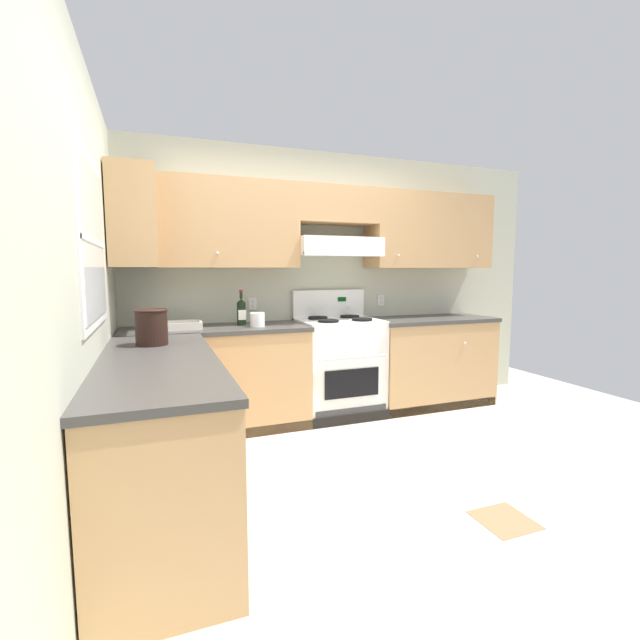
% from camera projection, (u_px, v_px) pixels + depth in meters
% --- Properties ---
extents(ground_plane, '(7.04, 7.04, 0.00)m').
position_uv_depth(ground_plane, '(358.00, 476.00, 3.00)').
color(ground_plane, beige).
extents(floor_accent_tile, '(0.30, 0.30, 0.01)m').
position_uv_depth(floor_accent_tile, '(504.00, 520.00, 2.47)').
color(floor_accent_tile, olive).
rests_on(floor_accent_tile, ground_plane).
extents(wall_back, '(4.68, 0.57, 2.55)m').
position_uv_depth(wall_back, '(330.00, 262.00, 4.39)').
color(wall_back, '#B7BAA3').
rests_on(wall_back, ground_plane).
extents(wall_left, '(0.47, 4.00, 2.55)m').
position_uv_depth(wall_left, '(90.00, 280.00, 2.50)').
color(wall_left, '#B7BAA3').
rests_on(wall_left, ground_plane).
extents(counter_back_run, '(3.60, 0.65, 0.91)m').
position_uv_depth(counter_back_run, '(323.00, 370.00, 4.18)').
color(counter_back_run, tan).
rests_on(counter_back_run, ground_plane).
extents(counter_left_run, '(0.63, 1.91, 0.91)m').
position_uv_depth(counter_left_run, '(162.00, 437.00, 2.50)').
color(counter_left_run, tan).
rests_on(counter_left_run, ground_plane).
extents(stove, '(0.76, 0.62, 1.20)m').
position_uv_depth(stove, '(339.00, 366.00, 4.25)').
color(stove, white).
rests_on(stove, ground_plane).
extents(wine_bottle, '(0.08, 0.08, 0.32)m').
position_uv_depth(wine_bottle, '(241.00, 311.00, 3.90)').
color(wine_bottle, black).
rests_on(wine_bottle, counter_back_run).
extents(bowl, '(0.38, 0.25, 0.06)m').
position_uv_depth(bowl, '(178.00, 327.00, 3.67)').
color(bowl, beige).
rests_on(bowl, counter_back_run).
extents(bucket, '(0.22, 0.22, 0.24)m').
position_uv_depth(bucket, '(151.00, 326.00, 2.87)').
color(bucket, black).
rests_on(bucket, counter_left_run).
extents(paper_towel_roll, '(0.12, 0.12, 0.12)m').
position_uv_depth(paper_towel_roll, '(257.00, 320.00, 3.81)').
color(paper_towel_roll, white).
rests_on(paper_towel_roll, counter_back_run).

